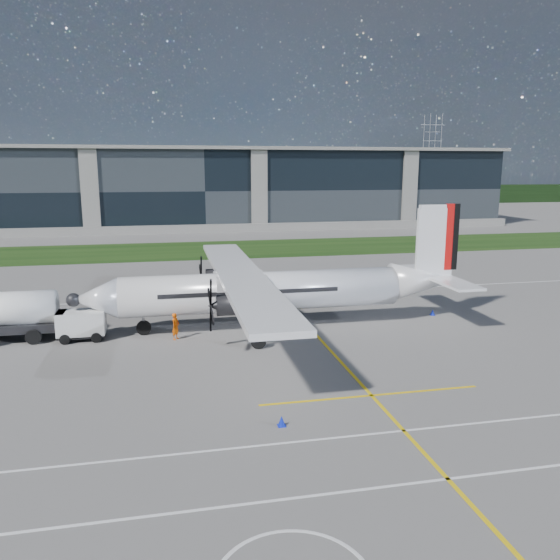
% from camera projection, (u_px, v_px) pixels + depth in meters
% --- Properties ---
extents(ground, '(400.00, 400.00, 0.00)m').
position_uv_depth(ground, '(223.00, 258.00, 72.06)').
color(ground, slate).
rests_on(ground, ground).
extents(grass_strip, '(400.00, 18.00, 0.04)m').
position_uv_depth(grass_strip, '(217.00, 249.00, 79.73)').
color(grass_strip, black).
rests_on(grass_strip, ground).
extents(terminal_building, '(120.00, 20.00, 15.00)m').
position_uv_depth(terminal_building, '(201.00, 189.00, 108.90)').
color(terminal_building, black).
rests_on(terminal_building, ground).
extents(tree_line, '(400.00, 6.00, 6.00)m').
position_uv_depth(tree_line, '(189.00, 197.00, 167.34)').
color(tree_line, black).
rests_on(tree_line, ground).
extents(pylon_east, '(9.00, 4.60, 30.00)m').
position_uv_depth(pylon_east, '(431.00, 158.00, 191.52)').
color(pylon_east, gray).
rests_on(pylon_east, ground).
extents(yellow_taxiway_centerline, '(0.20, 70.00, 0.01)m').
position_uv_depth(yellow_taxiway_centerline, '(299.00, 316.00, 43.90)').
color(yellow_taxiway_centerline, yellow).
rests_on(yellow_taxiway_centerline, ground).
extents(white_lane_line, '(90.00, 0.15, 0.01)m').
position_uv_depth(white_lane_line, '(374.00, 488.00, 20.29)').
color(white_lane_line, white).
rests_on(white_lane_line, ground).
extents(turboprop_aircraft, '(28.95, 30.02, 9.01)m').
position_uv_depth(turboprop_aircraft, '(276.00, 268.00, 40.01)').
color(turboprop_aircraft, white).
rests_on(turboprop_aircraft, ground).
extents(baggage_tug, '(3.39, 2.03, 2.03)m').
position_uv_depth(baggage_tug, '(82.00, 325.00, 37.74)').
color(baggage_tug, silver).
rests_on(baggage_tug, ground).
extents(ground_crew_person, '(1.00, 1.07, 2.14)m').
position_uv_depth(ground_crew_person, '(175.00, 324.00, 37.74)').
color(ground_crew_person, '#F25907').
rests_on(ground_crew_person, ground).
extents(safety_cone_portwing, '(0.36, 0.36, 0.50)m').
position_uv_depth(safety_cone_portwing, '(282.00, 421.00, 25.15)').
color(safety_cone_portwing, '#0A1CB8').
rests_on(safety_cone_portwing, ground).
extents(safety_cone_stbdwing, '(0.36, 0.36, 0.50)m').
position_uv_depth(safety_cone_stbdwing, '(224.00, 284.00, 54.72)').
color(safety_cone_stbdwing, '#0A1CB8').
rests_on(safety_cone_stbdwing, ground).
extents(safety_cone_fwd, '(0.36, 0.36, 0.50)m').
position_uv_depth(safety_cone_fwd, '(66.00, 335.00, 37.97)').
color(safety_cone_fwd, '#0A1CB8').
rests_on(safety_cone_fwd, ground).
extents(safety_cone_nose_stbd, '(0.36, 0.36, 0.50)m').
position_uv_depth(safety_cone_nose_stbd, '(84.00, 330.00, 39.20)').
color(safety_cone_nose_stbd, '#0A1CB8').
rests_on(safety_cone_nose_stbd, ground).
extents(safety_cone_tail, '(0.36, 0.36, 0.50)m').
position_uv_depth(safety_cone_tail, '(433.00, 312.00, 44.10)').
color(safety_cone_tail, '#0A1CB8').
rests_on(safety_cone_tail, ground).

